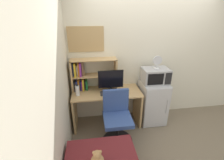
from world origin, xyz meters
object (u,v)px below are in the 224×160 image
Objects in this scene: water_bottle at (77,90)px; wall_corkboard at (86,39)px; hutch_bookshelf at (87,74)px; teddy_bear at (97,160)px; keyboard at (112,93)px; monitor at (111,80)px; mini_fridge at (152,102)px; computer_mouse at (126,91)px; desk_fan at (157,62)px; microwave at (155,76)px; desk_chair at (117,121)px.

wall_corkboard reaches higher than water_bottle.
teddy_bear is at bearing -86.11° from hutch_bookshelf.
keyboard is at bearing -40.01° from wall_corkboard.
monitor is 0.64m from water_bottle.
mini_fridge is (1.32, -0.17, -0.62)m from hutch_bookshelf.
mini_fridge is at bearing -12.19° from wall_corkboard.
keyboard is 0.27m from computer_mouse.
water_bottle is (-0.18, -0.25, -0.21)m from hutch_bookshelf.
mini_fridge is 3.50× the size of desk_fan.
water_bottle is 0.24× the size of mini_fridge.
wall_corkboard is (-0.08, 1.62, 1.16)m from teddy_bear.
teddy_bear is (-1.22, -1.34, -0.48)m from microwave.
keyboard is 0.48× the size of desk_chair.
hutch_bookshelf reaches higher than microwave.
hutch_bookshelf is 1.47m from mini_fridge.
teddy_bear is at bearing -87.24° from wall_corkboard.
monitor is at bearing -176.87° from mini_fridge.
water_bottle is (-0.62, -0.02, -0.15)m from monitor.
water_bottle is at bearing -177.25° from mini_fridge.
computer_mouse is at bearing 63.55° from teddy_bear.
desk_chair is (-0.83, -0.48, -0.61)m from microwave.
hutch_bookshelf is 0.92× the size of desk_chair.
desk_fan is (0.00, -0.00, 0.87)m from mini_fridge.
keyboard is 0.70× the size of wall_corkboard.
monitor is at bearing 96.47° from desk_chair.
desk_fan reaches higher than water_bottle.
desk_fan is 0.27× the size of desk_chair.
keyboard is (0.46, -0.26, -0.30)m from hutch_bookshelf.
teddy_bear is at bearing -132.41° from desk_fan.
desk_chair is (-0.84, -0.48, -0.90)m from desk_fan.
monitor is 0.88m from microwave.
mini_fridge is at bearing 143.04° from desk_fan.
microwave is 0.29m from desk_fan.
teddy_bear is 1.99m from wall_corkboard.
mini_fridge is 0.87m from desk_fan.
monitor is 0.73m from desk_chair.
monitor reaches higher than computer_mouse.
monitor is 0.53× the size of mini_fridge.
desk_chair is at bearing 65.83° from teddy_bear.
desk_fan is (0.59, 0.06, 0.55)m from computer_mouse.
water_bottle is at bearing -126.32° from hutch_bookshelf.
mini_fridge is at bearing 3.13° from monitor.
microwave is at bearing -12.06° from wall_corkboard.
water_bottle is at bearing -177.13° from microwave.
keyboard is at bearing -175.63° from computer_mouse.
wall_corkboard is (-0.46, 0.76, 1.29)m from desk_chair.
wall_corkboard is at bearing 121.29° from desk_chair.
teddy_bear is at bearing -132.20° from microwave.
microwave reaches higher than keyboard.
teddy_bear is at bearing -132.26° from mini_fridge.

